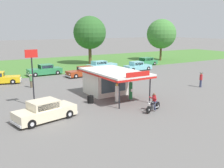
{
  "coord_description": "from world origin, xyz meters",
  "views": [
    {
      "loc": [
        -12.62,
        -19.5,
        6.92
      ],
      "look_at": [
        1.04,
        2.37,
        1.4
      ],
      "focal_mm": 41.54,
      "sensor_mm": 36.0,
      "label": 1
    }
  ],
  "objects_px": {
    "parked_car_back_row_centre_left": "(101,66)",
    "gas_pump_nearside": "(117,94)",
    "parked_car_back_row_centre": "(45,70)",
    "spare_tire_stack": "(90,99)",
    "parked_car_back_row_far_right": "(145,62)",
    "gas_pump_offside": "(131,91)",
    "bystander_chatting_near_pumps": "(201,79)",
    "parked_car_back_row_far_left": "(84,72)",
    "roadside_pole_sign": "(32,68)",
    "motorcycle_with_rider": "(154,104)",
    "parked_car_back_row_centre_right": "(138,66)",
    "bystander_strolling_foreground": "(31,81)",
    "featured_classic_sedan": "(45,111)"
  },
  "relations": [
    {
      "from": "motorcycle_with_rider",
      "to": "spare_tire_stack",
      "type": "height_order",
      "value": "motorcycle_with_rider"
    },
    {
      "from": "parked_car_back_row_centre_left",
      "to": "gas_pump_nearside",
      "type": "bearing_deg",
      "value": -115.39
    },
    {
      "from": "gas_pump_offside",
      "to": "parked_car_back_row_far_right",
      "type": "bearing_deg",
      "value": 47.72
    },
    {
      "from": "motorcycle_with_rider",
      "to": "parked_car_back_row_centre_right",
      "type": "distance_m",
      "value": 22.11
    },
    {
      "from": "featured_classic_sedan",
      "to": "parked_car_back_row_far_right",
      "type": "xyz_separation_m",
      "value": [
        25.96,
        19.86,
        -0.04
      ]
    },
    {
      "from": "parked_car_back_row_centre",
      "to": "bystander_chatting_near_pumps",
      "type": "distance_m",
      "value": 22.61
    },
    {
      "from": "roadside_pole_sign",
      "to": "gas_pump_offside",
      "type": "bearing_deg",
      "value": -18.3
    },
    {
      "from": "motorcycle_with_rider",
      "to": "gas_pump_nearside",
      "type": "bearing_deg",
      "value": 107.1
    },
    {
      "from": "parked_car_back_row_far_right",
      "to": "gas_pump_nearside",
      "type": "bearing_deg",
      "value": -134.91
    },
    {
      "from": "parked_car_back_row_far_left",
      "to": "bystander_chatting_near_pumps",
      "type": "height_order",
      "value": "bystander_chatting_near_pumps"
    },
    {
      "from": "parked_car_back_row_far_right",
      "to": "bystander_strolling_foreground",
      "type": "height_order",
      "value": "bystander_strolling_foreground"
    },
    {
      "from": "bystander_chatting_near_pumps",
      "to": "parked_car_back_row_far_left",
      "type": "bearing_deg",
      "value": 121.71
    },
    {
      "from": "parked_car_back_row_far_left",
      "to": "roadside_pole_sign",
      "type": "relative_size",
      "value": 1.02
    },
    {
      "from": "gas_pump_offside",
      "to": "parked_car_back_row_far_left",
      "type": "relative_size",
      "value": 0.39
    },
    {
      "from": "parked_car_back_row_centre_left",
      "to": "parked_car_back_row_centre",
      "type": "bearing_deg",
      "value": 178.06
    },
    {
      "from": "gas_pump_offside",
      "to": "parked_car_back_row_centre_left",
      "type": "xyz_separation_m",
      "value": [
        6.97,
        18.14,
        -0.21
      ]
    },
    {
      "from": "parked_car_back_row_far_left",
      "to": "gas_pump_offside",
      "type": "bearing_deg",
      "value": -97.14
    },
    {
      "from": "gas_pump_offside",
      "to": "spare_tire_stack",
      "type": "relative_size",
      "value": 2.82
    },
    {
      "from": "gas_pump_nearside",
      "to": "parked_car_back_row_centre_left",
      "type": "height_order",
      "value": "gas_pump_nearside"
    },
    {
      "from": "gas_pump_nearside",
      "to": "bystander_strolling_foreground",
      "type": "relative_size",
      "value": 1.15
    },
    {
      "from": "parked_car_back_row_centre",
      "to": "spare_tire_stack",
      "type": "height_order",
      "value": "parked_car_back_row_centre"
    },
    {
      "from": "parked_car_back_row_centre_left",
      "to": "spare_tire_stack",
      "type": "relative_size",
      "value": 7.9
    },
    {
      "from": "spare_tire_stack",
      "to": "bystander_strolling_foreground",
      "type": "bearing_deg",
      "value": 107.15
    },
    {
      "from": "parked_car_back_row_centre",
      "to": "bystander_strolling_foreground",
      "type": "relative_size",
      "value": 3.27
    },
    {
      "from": "roadside_pole_sign",
      "to": "spare_tire_stack",
      "type": "xyz_separation_m",
      "value": [
        4.81,
        -1.77,
        -3.12
      ]
    },
    {
      "from": "roadside_pole_sign",
      "to": "parked_car_back_row_far_right",
      "type": "bearing_deg",
      "value": 31.55
    },
    {
      "from": "featured_classic_sedan",
      "to": "parked_car_back_row_centre_left",
      "type": "xyz_separation_m",
      "value": [
        16.0,
        19.37,
        -0.0
      ]
    },
    {
      "from": "gas_pump_nearside",
      "to": "bystander_strolling_foreground",
      "type": "distance_m",
      "value": 11.96
    },
    {
      "from": "spare_tire_stack",
      "to": "roadside_pole_sign",
      "type": "bearing_deg",
      "value": 159.79
    },
    {
      "from": "parked_car_back_row_far_right",
      "to": "spare_tire_stack",
      "type": "height_order",
      "value": "parked_car_back_row_far_right"
    },
    {
      "from": "gas_pump_nearside",
      "to": "parked_car_back_row_far_right",
      "type": "bearing_deg",
      "value": 45.09
    },
    {
      "from": "gas_pump_offside",
      "to": "roadside_pole_sign",
      "type": "distance_m",
      "value": 9.52
    },
    {
      "from": "featured_classic_sedan",
      "to": "bystander_strolling_foreground",
      "type": "xyz_separation_m",
      "value": [
        2.15,
        11.98,
        0.14
      ]
    },
    {
      "from": "parked_car_back_row_far_right",
      "to": "spare_tire_stack",
      "type": "distance_m",
      "value": 27.22
    },
    {
      "from": "featured_classic_sedan",
      "to": "parked_car_back_row_centre_left",
      "type": "bearing_deg",
      "value": 50.45
    },
    {
      "from": "bystander_strolling_foreground",
      "to": "parked_car_back_row_centre_right",
      "type": "bearing_deg",
      "value": 11.04
    },
    {
      "from": "parked_car_back_row_centre",
      "to": "spare_tire_stack",
      "type": "xyz_separation_m",
      "value": [
        -1.16,
        -17.36,
        -0.36
      ]
    },
    {
      "from": "parked_car_back_row_far_right",
      "to": "parked_car_back_row_far_left",
      "type": "relative_size",
      "value": 1.08
    },
    {
      "from": "motorcycle_with_rider",
      "to": "featured_classic_sedan",
      "type": "distance_m",
      "value": 9.0
    },
    {
      "from": "parked_car_back_row_far_right",
      "to": "roadside_pole_sign",
      "type": "distance_m",
      "value": 30.22
    },
    {
      "from": "bystander_chatting_near_pumps",
      "to": "spare_tire_stack",
      "type": "bearing_deg",
      "value": 176.22
    },
    {
      "from": "parked_car_back_row_far_right",
      "to": "parked_car_back_row_centre_left",
      "type": "xyz_separation_m",
      "value": [
        -9.96,
        -0.49,
        0.04
      ]
    },
    {
      "from": "featured_classic_sedan",
      "to": "spare_tire_stack",
      "type": "xyz_separation_m",
      "value": [
        5.13,
        2.34,
        -0.36
      ]
    },
    {
      "from": "featured_classic_sedan",
      "to": "bystander_chatting_near_pumps",
      "type": "height_order",
      "value": "bystander_chatting_near_pumps"
    },
    {
      "from": "gas_pump_nearside",
      "to": "parked_car_back_row_centre",
      "type": "relative_size",
      "value": 0.35
    },
    {
      "from": "parked_car_back_row_far_right",
      "to": "bystander_strolling_foreground",
      "type": "relative_size",
      "value": 3.51
    },
    {
      "from": "parked_car_back_row_centre",
      "to": "parked_car_back_row_centre_left",
      "type": "relative_size",
      "value": 0.93
    },
    {
      "from": "spare_tire_stack",
      "to": "parked_car_back_row_far_left",
      "type": "bearing_deg",
      "value": 66.65
    },
    {
      "from": "gas_pump_nearside",
      "to": "featured_classic_sedan",
      "type": "height_order",
      "value": "gas_pump_nearside"
    },
    {
      "from": "parked_car_back_row_centre",
      "to": "parked_car_back_row_far_right",
      "type": "bearing_deg",
      "value": 0.46
    }
  ]
}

